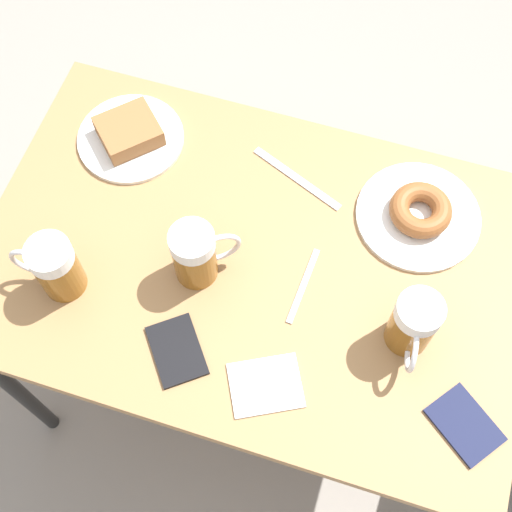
% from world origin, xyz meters
% --- Properties ---
extents(ground_plane, '(8.00, 8.00, 0.00)m').
position_xyz_m(ground_plane, '(0.00, 0.00, 0.00)').
color(ground_plane, gray).
extents(table, '(0.71, 1.10, 0.76)m').
position_xyz_m(table, '(0.00, 0.00, 0.69)').
color(table, '#997044').
rests_on(table, ground_plane).
extents(plate_with_cake, '(0.23, 0.23, 0.05)m').
position_xyz_m(plate_with_cake, '(-0.19, -0.34, 0.78)').
color(plate_with_cake, white).
rests_on(plate_with_cake, table).
extents(plate_with_donut, '(0.25, 0.25, 0.05)m').
position_xyz_m(plate_with_donut, '(-0.19, 0.29, 0.78)').
color(plate_with_donut, white).
rests_on(plate_with_donut, table).
extents(beer_mug_left, '(0.14, 0.09, 0.14)m').
position_xyz_m(beer_mug_left, '(0.07, 0.32, 0.83)').
color(beer_mug_left, '#8C5619').
rests_on(beer_mug_left, table).
extents(beer_mug_center, '(0.10, 0.12, 0.14)m').
position_xyz_m(beer_mug_center, '(0.05, -0.10, 0.83)').
color(beer_mug_center, '#8C5619').
rests_on(beer_mug_center, table).
extents(beer_mug_right, '(0.09, 0.14, 0.14)m').
position_xyz_m(beer_mug_right, '(0.16, -0.34, 0.83)').
color(beer_mug_right, '#8C5619').
rests_on(beer_mug_right, table).
extents(napkin_folded, '(0.15, 0.16, 0.00)m').
position_xyz_m(napkin_folded, '(0.24, 0.09, 0.76)').
color(napkin_folded, white).
rests_on(napkin_folded, table).
extents(fork, '(0.17, 0.02, 0.00)m').
position_xyz_m(fork, '(0.03, 0.10, 0.76)').
color(fork, silver).
rests_on(fork, table).
extents(knife, '(0.10, 0.21, 0.00)m').
position_xyz_m(knife, '(-0.21, 0.02, 0.76)').
color(knife, silver).
rests_on(knife, table).
extents(passport_near_edge, '(0.15, 0.15, 0.01)m').
position_xyz_m(passport_near_edge, '(0.22, -0.08, 0.76)').
color(passport_near_edge, black).
rests_on(passport_near_edge, table).
extents(passport_far_edge, '(0.15, 0.15, 0.01)m').
position_xyz_m(passport_far_edge, '(0.20, 0.45, 0.76)').
color(passport_far_edge, '#141938').
rests_on(passport_far_edge, table).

